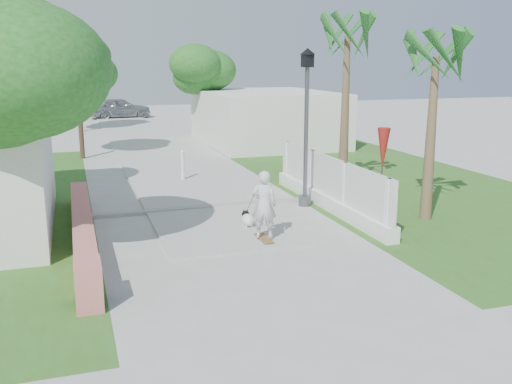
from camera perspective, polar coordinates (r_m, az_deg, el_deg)
name	(u,v)px	position (r m, az deg, el deg)	size (l,w,h in m)	color
ground	(275,288)	(10.71, 1.94, -9.53)	(90.00, 90.00, 0.00)	#B7B7B2
path_strip	(142,142)	(29.77, -11.34, 4.90)	(3.20, 36.00, 0.06)	#B7B7B2
curb	(203,207)	(16.18, -5.32, -1.55)	(6.50, 0.25, 0.10)	#999993
grass_right	(385,180)	(20.59, 12.73, 1.21)	(8.00, 20.00, 0.01)	#375E1D
pink_wall	(83,234)	(13.39, -16.88, -4.02)	(0.45, 8.20, 0.80)	#D4776C
lattice_fence	(328,190)	(16.23, 7.23, 0.23)	(0.35, 7.00, 1.50)	white
building_right	(266,117)	(29.00, 0.98, 7.47)	(6.00, 8.00, 2.60)	silver
street_lamp	(306,122)	(16.17, 5.05, 7.00)	(0.44, 0.44, 4.44)	#59595E
bollard	(183,165)	(19.94, -7.35, 2.74)	(0.14, 0.14, 1.09)	white
patio_umbrella	(383,150)	(16.23, 12.59, 4.13)	(0.36, 0.36, 2.30)	#59595E
tree_left_near	(9,75)	(12.32, -23.48, 10.64)	(3.60, 3.60, 5.28)	#4C3826
tree_path_left	(77,68)	(25.28, -17.46, 11.79)	(3.40, 3.40, 5.23)	#4C3826
tree_path_right	(202,73)	(30.02, -5.40, 11.80)	(3.00, 3.00, 4.79)	#4C3826
tree_path_far	(78,66)	(35.28, -17.41, 11.98)	(3.20, 3.20, 5.17)	#4C3826
palm_far	(347,47)	(17.71, 9.11, 14.09)	(1.80, 1.80, 5.30)	brown
palm_near	(436,67)	(15.28, 17.52, 11.86)	(1.80, 1.80, 4.70)	brown
skateboarder	(259,205)	(13.27, 0.25, -1.32)	(0.67, 1.77, 1.68)	brown
dog	(247,219)	(14.26, -0.86, -2.72)	(0.30, 0.64, 0.44)	white
parked_car	(120,108)	(43.00, -13.48, 8.19)	(1.77, 4.39, 1.50)	#B2B5BA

